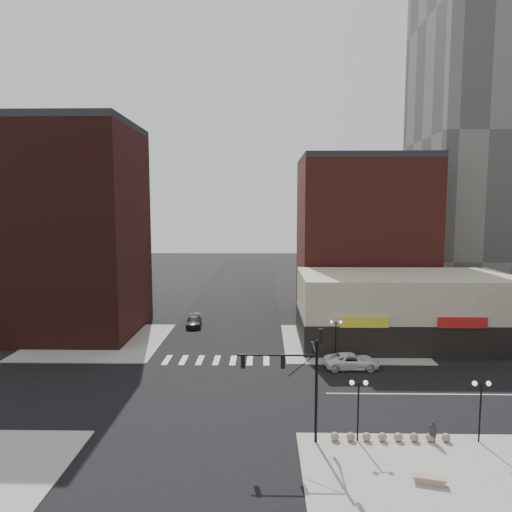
{
  "coord_description": "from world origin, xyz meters",
  "views": [
    {
      "loc": [
        4.79,
        -36.99,
        15.52
      ],
      "look_at": [
        3.98,
        6.0,
        11.0
      ],
      "focal_mm": 32.0,
      "sensor_mm": 36.0,
      "label": 1
    }
  ],
  "objects": [
    {
      "name": "sidewalk_ne",
      "position": [
        14.5,
        14.5,
        0.06
      ],
      "size": [
        15.0,
        15.0,
        0.12
      ],
      "primitive_type": "cube",
      "color": "gray",
      "rests_on": "ground"
    },
    {
      "name": "building_nw_low",
      "position": [
        -32.0,
        34.0,
        6.0
      ],
      "size": [
        20.0,
        18.0,
        12.0
      ],
      "primitive_type": "cube",
      "color": "#3A1712",
      "rests_on": "ground"
    },
    {
      "name": "road_ew",
      "position": [
        0.0,
        0.0,
        0.01
      ],
      "size": [
        200.0,
        14.0,
        0.02
      ],
      "primitive_type": "cube",
      "color": "black",
      "rests_on": "ground"
    },
    {
      "name": "building_ne_row",
      "position": [
        21.0,
        15.0,
        3.3
      ],
      "size": [
        24.2,
        12.2,
        8.0
      ],
      "color": "beige",
      "rests_on": "ground"
    },
    {
      "name": "bollard_row",
      "position": [
        13.17,
        -8.0,
        0.4
      ],
      "size": [
        7.92,
        0.57,
        0.57
      ],
      "color": "#8D6C61",
      "rests_on": "sidewalk_se"
    },
    {
      "name": "pedestrian",
      "position": [
        15.92,
        -8.07,
        0.87
      ],
      "size": [
        0.55,
        0.37,
        1.5
      ],
      "primitive_type": "imported",
      "rotation": [
        0.0,
        0.0,
        3.13
      ],
      "color": "#29272D",
      "rests_on": "sidewalk_se"
    },
    {
      "name": "street_lamp_ne",
      "position": [
        12.0,
        8.0,
        3.29
      ],
      "size": [
        1.22,
        0.32,
        4.16
      ],
      "color": "black",
      "rests_on": "sidewalk_ne"
    },
    {
      "name": "road_ns",
      "position": [
        0.0,
        0.0,
        0.01
      ],
      "size": [
        14.0,
        200.0,
        0.02
      ],
      "primitive_type": "cube",
      "color": "black",
      "rests_on": "ground"
    },
    {
      "name": "sidewalk_se",
      "position": [
        16.0,
        -14.0,
        0.06
      ],
      "size": [
        18.0,
        14.0,
        0.12
      ],
      "primitive_type": "cube",
      "color": "gray",
      "rests_on": "ground"
    },
    {
      "name": "ground",
      "position": [
        0.0,
        0.0,
        0.0
      ],
      "size": [
        240.0,
        240.0,
        0.0
      ],
      "primitive_type": "plane",
      "color": "black",
      "rests_on": "ground"
    },
    {
      "name": "dark_sedan_north",
      "position": [
        -4.49,
        21.59,
        0.68
      ],
      "size": [
        2.38,
        4.88,
        1.37
      ],
      "primitive_type": "imported",
      "rotation": [
        0.0,
        0.0,
        0.1
      ],
      "color": "black",
      "rests_on": "ground"
    },
    {
      "name": "street_lamp_se_a",
      "position": [
        11.0,
        -8.0,
        3.29
      ],
      "size": [
        1.22,
        0.32,
        4.16
      ],
      "color": "black",
      "rests_on": "sidewalk_se"
    },
    {
      "name": "building_ne_midrise",
      "position": [
        19.0,
        29.5,
        11.0
      ],
      "size": [
        18.0,
        15.0,
        22.0
      ],
      "primitive_type": "cube",
      "color": "maroon",
      "rests_on": "ground"
    },
    {
      "name": "stone_bench",
      "position": [
        14.08,
        -12.69,
        0.34
      ],
      "size": [
        1.86,
        0.96,
        0.42
      ],
      "rotation": [
        0.0,
        0.0,
        -0.25
      ],
      "color": "#A1826F",
      "rests_on": "sidewalk_se"
    },
    {
      "name": "white_suv",
      "position": [
        13.3,
        6.12,
        0.74
      ],
      "size": [
        5.47,
        2.76,
        1.48
      ],
      "primitive_type": "imported",
      "rotation": [
        0.0,
        0.0,
        1.63
      ],
      "color": "white",
      "rests_on": "ground"
    },
    {
      "name": "building_nw",
      "position": [
        -19.0,
        18.5,
        12.5
      ],
      "size": [
        16.0,
        15.0,
        25.0
      ],
      "primitive_type": "cube",
      "color": "#3A1712",
      "rests_on": "ground"
    },
    {
      "name": "tower_near",
      "position": [
        40.0,
        38.0,
        45.0
      ],
      "size": [
        20.0,
        20.0,
        90.0
      ],
      "primitive_type": "cube",
      "color": "#47443F",
      "rests_on": "ground"
    },
    {
      "name": "traffic_signal",
      "position": [
        7.24,
        -7.83,
        4.96
      ],
      "size": [
        5.59,
        3.09,
        7.77
      ],
      "color": "black",
      "rests_on": "ground"
    },
    {
      "name": "sidewalk_nw",
      "position": [
        -14.5,
        14.5,
        0.06
      ],
      "size": [
        15.0,
        15.0,
        0.12
      ],
      "primitive_type": "cube",
      "color": "gray",
      "rests_on": "ground"
    },
    {
      "name": "street_lamp_se_b",
      "position": [
        19.0,
        -8.0,
        3.29
      ],
      "size": [
        1.22,
        0.32,
        4.16
      ],
      "color": "black",
      "rests_on": "sidewalk_se"
    }
  ]
}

